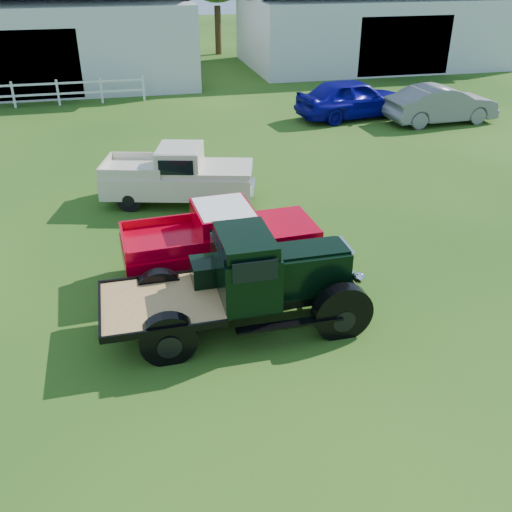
{
  "coord_description": "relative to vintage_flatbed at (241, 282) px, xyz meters",
  "views": [
    {
      "loc": [
        -2.17,
        -8.82,
        6.63
      ],
      "look_at": [
        0.2,
        1.2,
        1.05
      ],
      "focal_mm": 40.0,
      "sensor_mm": 36.0,
      "label": 1
    }
  ],
  "objects": [
    {
      "name": "shed_left",
      "position": [
        -6.7,
        25.65,
        1.8
      ],
      "size": [
        18.8,
        10.2,
        5.6
      ],
      "primitive_type": null,
      "color": "silver",
      "rests_on": "ground"
    },
    {
      "name": "misc_car_grey",
      "position": [
        11.41,
        12.7,
        -0.22
      ],
      "size": [
        4.8,
        1.88,
        1.55
      ],
      "primitive_type": "imported",
      "rotation": [
        0.0,
        0.0,
        1.62
      ],
      "color": "slate",
      "rests_on": "ground"
    },
    {
      "name": "misc_car_blue",
      "position": [
        8.04,
        14.32,
        -0.15
      ],
      "size": [
        5.25,
        2.76,
        1.71
      ],
      "primitive_type": "imported",
      "rotation": [
        0.0,
        0.0,
        1.72
      ],
      "color": "#090783",
      "rests_on": "ground"
    },
    {
      "name": "ground",
      "position": [
        0.3,
        -0.35,
        -1.0
      ],
      "size": [
        120.0,
        120.0,
        0.0
      ],
      "primitive_type": "plane",
      "color": "#163D0E"
    },
    {
      "name": "red_pickup",
      "position": [
        -0.01,
        2.17,
        -0.18
      ],
      "size": [
        4.62,
        2.0,
        1.65
      ],
      "primitive_type": null,
      "rotation": [
        0.0,
        0.0,
        0.06
      ],
      "color": "#BD0015",
      "rests_on": "ground"
    },
    {
      "name": "vintage_flatbed",
      "position": [
        0.0,
        0.0,
        0.0
      ],
      "size": [
        5.07,
        2.06,
        2.0
      ],
      "primitive_type": null,
      "rotation": [
        0.0,
        0.0,
        0.01
      ],
      "color": "black",
      "rests_on": "ground"
    },
    {
      "name": "shed_right",
      "position": [
        14.3,
        26.65,
        1.6
      ],
      "size": [
        16.8,
        9.2,
        5.2
      ],
      "primitive_type": null,
      "color": "silver",
      "rests_on": "ground"
    },
    {
      "name": "white_pickup",
      "position": [
        -0.47,
        6.57,
        -0.18
      ],
      "size": [
        4.75,
        2.83,
        1.64
      ],
      "primitive_type": null,
      "rotation": [
        0.0,
        0.0,
        -0.26
      ],
      "color": "beige",
      "rests_on": "ground"
    }
  ]
}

